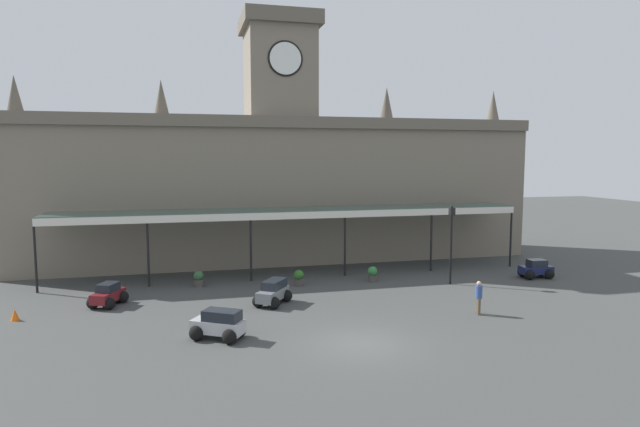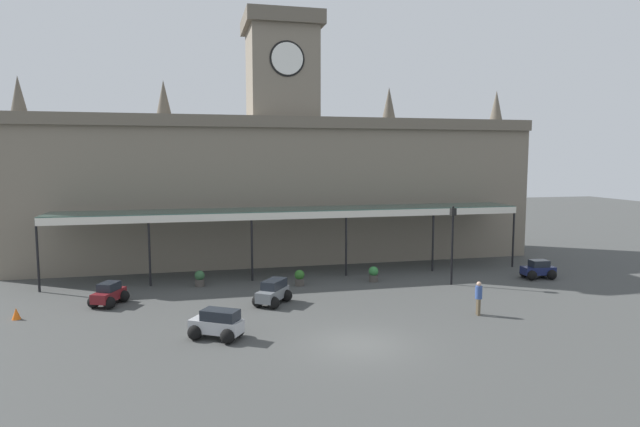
# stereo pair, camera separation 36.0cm
# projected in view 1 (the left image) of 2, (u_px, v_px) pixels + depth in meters

# --- Properties ---
(ground_plane) EXTENTS (140.00, 140.00, 0.00)m
(ground_plane) POSITION_uv_depth(u_px,v_px,m) (361.00, 344.00, 22.12)
(ground_plane) COLOR #414241
(station_building) EXTENTS (37.49, 6.55, 17.96)m
(station_building) POSITION_uv_depth(u_px,v_px,m) (280.00, 181.00, 40.09)
(station_building) COLOR slate
(station_building) RESTS_ON ground
(entrance_canopy) EXTENTS (30.75, 3.26, 4.35)m
(entrance_canopy) POSITION_uv_depth(u_px,v_px,m) (295.00, 211.00, 34.97)
(entrance_canopy) COLOR #38564C
(entrance_canopy) RESTS_ON ground
(car_silver_estate) EXTENTS (2.43, 2.21, 1.27)m
(car_silver_estate) POSITION_uv_depth(u_px,v_px,m) (219.00, 326.00, 22.70)
(car_silver_estate) COLOR #B2B5BA
(car_silver_estate) RESTS_ON ground
(car_navy_sedan) EXTENTS (2.11, 1.62, 1.19)m
(car_navy_sedan) POSITION_uv_depth(u_px,v_px,m) (536.00, 270.00, 34.24)
(car_navy_sedan) COLOR #19214C
(car_navy_sedan) RESTS_ON ground
(car_maroon_sedan) EXTENTS (1.99, 2.23, 1.19)m
(car_maroon_sedan) POSITION_uv_depth(u_px,v_px,m) (108.00, 296.00, 27.81)
(car_maroon_sedan) COLOR maroon
(car_maroon_sedan) RESTS_ON ground
(car_grey_estate) EXTENTS (2.27, 2.43, 1.27)m
(car_grey_estate) POSITION_uv_depth(u_px,v_px,m) (273.00, 294.00, 28.09)
(car_grey_estate) COLOR slate
(car_grey_estate) RESTS_ON ground
(pedestrian_near_entrance) EXTENTS (0.34, 0.38, 1.67)m
(pedestrian_near_entrance) POSITION_uv_depth(u_px,v_px,m) (479.00, 296.00, 26.23)
(pedestrian_near_entrance) COLOR brown
(pedestrian_near_entrance) RESTS_ON ground
(victorian_lamppost) EXTENTS (0.30, 0.30, 4.82)m
(victorian_lamppost) POSITION_uv_depth(u_px,v_px,m) (451.00, 236.00, 32.25)
(victorian_lamppost) COLOR black
(victorian_lamppost) RESTS_ON ground
(traffic_cone) EXTENTS (0.40, 0.40, 0.56)m
(traffic_cone) POSITION_uv_depth(u_px,v_px,m) (15.00, 315.00, 25.29)
(traffic_cone) COLOR orange
(traffic_cone) RESTS_ON ground
(planter_by_canopy) EXTENTS (0.60, 0.60, 0.96)m
(planter_by_canopy) POSITION_uv_depth(u_px,v_px,m) (299.00, 278.00, 32.15)
(planter_by_canopy) COLOR #47423D
(planter_by_canopy) RESTS_ON ground
(planter_near_kerb) EXTENTS (0.60, 0.60, 0.96)m
(planter_near_kerb) POSITION_uv_depth(u_px,v_px,m) (199.00, 279.00, 31.91)
(planter_near_kerb) COLOR #47423D
(planter_near_kerb) RESTS_ON ground
(planter_forecourt_centre) EXTENTS (0.60, 0.60, 0.96)m
(planter_forecourt_centre) POSITION_uv_depth(u_px,v_px,m) (372.00, 274.00, 33.23)
(planter_forecourt_centre) COLOR #47423D
(planter_forecourt_centre) RESTS_ON ground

